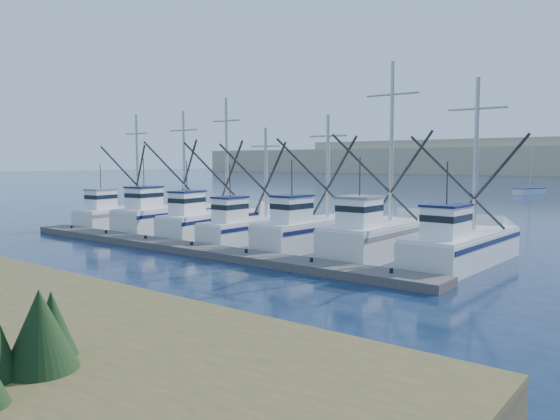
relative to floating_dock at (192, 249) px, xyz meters
The scene contains 4 objects.
ground 10.35m from the floating_dock, 39.44° to the right, with size 500.00×500.00×0.00m, color #0C1C35.
floating_dock is the anchor object (origin of this frame).
trawler_fleet 5.25m from the floating_dock, 83.47° to the left, with size 28.99×8.87×10.20m.
sailboat_far 66.03m from the floating_dock, 88.72° to the left, with size 3.55×5.73×8.10m.
Camera 1 is at (13.96, -13.70, 4.96)m, focal length 35.00 mm.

